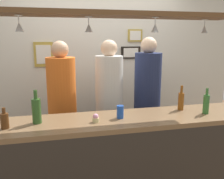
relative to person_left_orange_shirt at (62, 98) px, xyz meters
name	(u,v)px	position (x,y,z in m)	size (l,w,h in m)	color
back_wall	(97,67)	(0.54, 0.69, 0.27)	(4.40, 0.06, 2.60)	silver
bar_counter	(127,156)	(0.54, -0.91, -0.36)	(2.70, 0.55, 0.99)	brown
overhead_glass_rack	(122,15)	(0.54, -0.71, 0.90)	(2.20, 0.36, 0.04)	brown
hanging_wineglass_far_left	(19,26)	(-0.32, -0.73, 0.79)	(0.07, 0.07, 0.13)	silver
hanging_wineglass_left	(89,27)	(0.25, -0.70, 0.79)	(0.07, 0.07, 0.13)	silver
hanging_wineglass_center_left	(155,28)	(0.83, -0.77, 0.79)	(0.07, 0.07, 0.13)	silver
hanging_wineglass_center	(204,29)	(1.42, -0.64, 0.79)	(0.07, 0.07, 0.13)	silver
person_left_orange_shirt	(62,98)	(0.00, 0.00, 0.00)	(0.34, 0.34, 1.70)	#2D334C
person_middle_white_patterned_shirt	(109,95)	(0.58, 0.00, 0.01)	(0.34, 0.34, 1.71)	#2D334C
person_right_navy_shirt	(147,91)	(1.08, 0.00, 0.03)	(0.34, 0.34, 1.74)	#2D334C
bottle_beer_brown_stubby	(5,120)	(-0.49, -0.80, 0.03)	(0.07, 0.07, 0.18)	#512D14
bottle_beer_amber_tall	(181,100)	(1.21, -0.63, 0.06)	(0.06, 0.06, 0.26)	brown
bottle_beer_green_import	(206,103)	(1.39, -0.81, 0.06)	(0.06, 0.06, 0.26)	#336B2D
bottle_champagne_green	(37,110)	(-0.23, -0.72, 0.08)	(0.08, 0.08, 0.30)	#2D5623
drink_can	(120,112)	(0.52, -0.75, 0.02)	(0.07, 0.07, 0.12)	#1E4CB2
cupcake	(96,118)	(0.28, -0.81, 0.00)	(0.06, 0.06, 0.08)	beige
picture_frame_upper_small	(135,35)	(1.12, 0.65, 0.74)	(0.22, 0.02, 0.18)	#B29338
picture_frame_lower_pair	(131,53)	(1.05, 0.65, 0.49)	(0.30, 0.02, 0.18)	black
picture_frame_caricature	(44,54)	(-0.21, 0.65, 0.48)	(0.26, 0.02, 0.34)	#B29338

